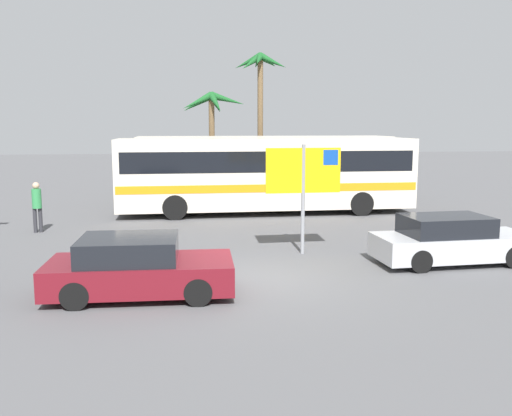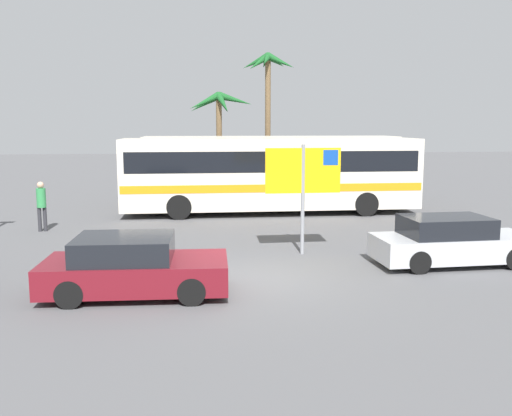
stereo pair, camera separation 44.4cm
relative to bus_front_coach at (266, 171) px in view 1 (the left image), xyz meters
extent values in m
plane|color=#565659|center=(-1.95, -10.28, -1.79)|extent=(120.00, 120.00, 0.00)
cube|color=silver|center=(0.00, 0.00, -0.06)|extent=(12.37, 2.67, 2.90)
cube|color=black|center=(0.00, 0.00, 0.49)|extent=(11.88, 2.70, 0.84)
cube|color=orange|center=(0.00, 0.00, -0.57)|extent=(12.25, 2.70, 0.32)
cylinder|color=black|center=(3.84, 1.21, -1.29)|extent=(1.00, 0.28, 1.00)
cylinder|color=black|center=(3.84, -1.21, -1.29)|extent=(1.00, 0.28, 1.00)
cylinder|color=black|center=(-3.84, 1.21, -1.29)|extent=(1.00, 0.28, 1.00)
cylinder|color=black|center=(-3.84, -1.21, -1.29)|extent=(1.00, 0.28, 1.00)
cube|color=silver|center=(0.55, 4.02, -0.06)|extent=(12.37, 2.67, 2.90)
cube|color=black|center=(0.55, 4.02, 0.49)|extent=(11.88, 2.70, 0.84)
cube|color=orange|center=(0.55, 4.02, -0.57)|extent=(12.25, 2.70, 0.32)
cylinder|color=black|center=(4.38, 5.23, -1.29)|extent=(1.00, 0.28, 1.00)
cylinder|color=black|center=(4.38, 2.81, -1.29)|extent=(1.00, 0.28, 1.00)
cylinder|color=black|center=(-3.29, 5.23, -1.29)|extent=(1.00, 0.28, 1.00)
cylinder|color=black|center=(-3.29, 2.81, -1.29)|extent=(1.00, 0.28, 1.00)
cylinder|color=gray|center=(-0.09, -7.66, -0.19)|extent=(0.11, 0.11, 3.20)
cube|color=yellow|center=(-0.09, -7.66, 0.66)|extent=(2.20, 0.11, 1.30)
cube|color=#1447A8|center=(0.71, -7.65, 1.03)|extent=(0.44, 0.08, 0.44)
cube|color=maroon|center=(-4.52, -11.18, -1.30)|extent=(4.11, 2.02, 0.64)
cube|color=black|center=(-4.76, -11.17, -0.72)|extent=(2.16, 1.81, 0.52)
cylinder|color=black|center=(-3.24, -10.34, -1.49)|extent=(0.60, 0.18, 0.60)
cylinder|color=black|center=(-3.29, -12.09, -1.49)|extent=(0.60, 0.18, 0.60)
cylinder|color=black|center=(-5.75, -10.26, -1.49)|extent=(0.60, 0.18, 0.60)
cylinder|color=black|center=(-5.80, -12.01, -1.49)|extent=(0.60, 0.18, 0.60)
cube|color=#B7BABF|center=(3.74, -9.37, -1.30)|extent=(4.36, 1.87, 0.64)
cube|color=black|center=(3.48, -9.38, -0.72)|extent=(2.30, 1.64, 0.52)
cylinder|color=black|center=(5.03, -8.54, -1.49)|extent=(0.61, 0.19, 0.60)
cylinder|color=black|center=(2.37, -8.67, -1.49)|extent=(0.61, 0.19, 0.60)
cylinder|color=black|center=(2.45, -10.19, -1.49)|extent=(0.61, 0.19, 0.60)
cylinder|color=#2D2D33|center=(-8.68, -3.23, -1.36)|extent=(0.13, 0.13, 0.86)
cylinder|color=#2D2D33|center=(-8.51, -3.19, -1.36)|extent=(0.13, 0.13, 0.86)
cylinder|color=#338E4C|center=(-8.59, -3.21, -0.59)|extent=(0.32, 0.32, 0.68)
sphere|color=tan|center=(-8.59, -3.21, -0.13)|extent=(0.23, 0.23, 0.23)
cylinder|color=brown|center=(-1.81, 7.95, 0.78)|extent=(0.32, 0.32, 5.13)
cone|color=#195623|center=(-0.92, 7.80, 3.30)|extent=(1.98, 0.77, 0.91)
cone|color=#195623|center=(-1.52, 8.73, 3.10)|extent=(1.07, 1.90, 1.27)
cone|color=#195623|center=(-2.57, 8.32, 3.13)|extent=(1.89, 1.21, 1.23)
cone|color=#195623|center=(-2.60, 7.58, 3.18)|extent=(1.91, 1.21, 1.14)
cone|color=#195623|center=(-1.62, 7.14, 3.11)|extent=(0.85, 1.93, 1.26)
cylinder|color=brown|center=(1.04, 8.89, 1.91)|extent=(0.32, 0.32, 7.38)
cone|color=#195623|center=(1.77, 8.84, 5.48)|extent=(1.67, 0.56, 1.03)
cone|color=#195623|center=(1.57, 9.44, 5.57)|extent=(1.47, 1.50, 0.87)
cone|color=#195623|center=(1.00, 9.65, 5.55)|extent=(0.53, 1.68, 0.90)
cone|color=#195623|center=(0.35, 9.14, 5.48)|extent=(1.69, 0.98, 1.04)
cone|color=#195623|center=(0.48, 8.49, 5.40)|extent=(1.56, 1.29, 1.18)
cone|color=#195623|center=(0.85, 8.17, 5.51)|extent=(0.85, 1.71, 0.97)
cone|color=#195623|center=(1.52, 8.33, 5.50)|extent=(1.41, 1.53, 1.01)
camera|label=1|loc=(-3.62, -23.46, 1.99)|focal=39.36mm
camera|label=2|loc=(-3.18, -23.51, 1.99)|focal=39.36mm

